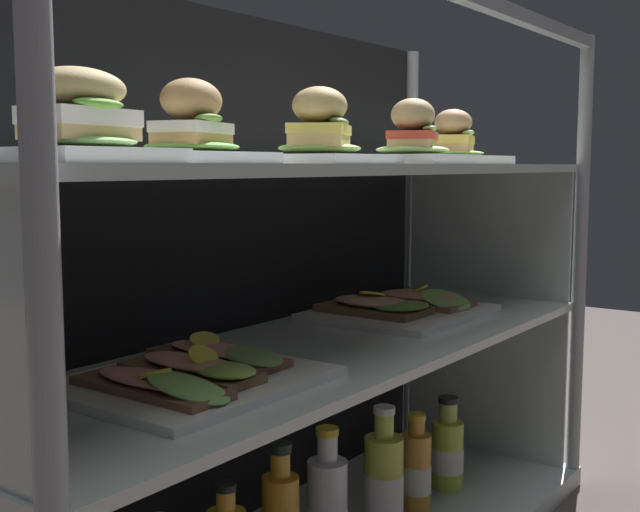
# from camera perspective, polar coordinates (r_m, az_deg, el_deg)

# --- Properties ---
(case_frame) EXTENTS (1.38, 0.45, 0.99)m
(case_frame) POSITION_cam_1_polar(r_m,az_deg,el_deg) (1.42, -4.75, -0.93)
(case_frame) COLOR gray
(case_frame) RESTS_ON ground
(riser_lower_tier) EXTENTS (1.32, 0.39, 0.36)m
(riser_lower_tier) POSITION_cam_1_polar(r_m,az_deg,el_deg) (1.40, -0.00, -14.15)
(riser_lower_tier) COLOR silver
(riser_lower_tier) RESTS_ON case_base_deck
(shelf_lower_glass) EXTENTS (1.33, 0.41, 0.02)m
(shelf_lower_glass) POSITION_cam_1_polar(r_m,az_deg,el_deg) (1.35, -0.00, -6.70)
(shelf_lower_glass) COLOR silver
(shelf_lower_glass) RESTS_ON riser_lower_tier
(riser_upper_tier) EXTENTS (1.32, 0.39, 0.29)m
(riser_upper_tier) POSITION_cam_1_polar(r_m,az_deg,el_deg) (1.32, -0.00, -0.34)
(riser_upper_tier) COLOR silver
(riser_upper_tier) RESTS_ON shelf_lower_glass
(shelf_upper_glass) EXTENTS (1.33, 0.41, 0.02)m
(shelf_upper_glass) POSITION_cam_1_polar(r_m,az_deg,el_deg) (1.31, -0.00, 6.19)
(shelf_upper_glass) COLOR silver
(shelf_upper_glass) RESTS_ON riser_upper_tier
(plated_roll_sandwich_left_of_center) EXTENTS (0.18, 0.18, 0.11)m
(plated_roll_sandwich_left_of_center) POSITION_cam_1_polar(r_m,az_deg,el_deg) (0.95, -16.56, 8.75)
(plated_roll_sandwich_left_of_center) COLOR white
(plated_roll_sandwich_left_of_center) RESTS_ON shelf_upper_glass
(plated_roll_sandwich_far_left) EXTENTS (0.18, 0.18, 0.12)m
(plated_roll_sandwich_far_left) POSITION_cam_1_polar(r_m,az_deg,el_deg) (1.15, -9.02, 8.62)
(plated_roll_sandwich_far_left) COLOR white
(plated_roll_sandwich_far_left) RESTS_ON shelf_upper_glass
(plated_roll_sandwich_right_of_center) EXTENTS (0.20, 0.20, 0.12)m
(plated_roll_sandwich_right_of_center) POSITION_cam_1_polar(r_m,az_deg,el_deg) (1.32, 0.00, 8.59)
(plated_roll_sandwich_right_of_center) COLOR white
(plated_roll_sandwich_right_of_center) RESTS_ON shelf_upper_glass
(plated_roll_sandwich_far_right) EXTENTS (0.19, 0.19, 0.12)m
(plated_roll_sandwich_far_right) POSITION_cam_1_polar(r_m,az_deg,el_deg) (1.49, 6.60, 8.12)
(plated_roll_sandwich_far_right) COLOR white
(plated_roll_sandwich_far_right) RESTS_ON shelf_upper_glass
(plated_roll_sandwich_mid_right) EXTENTS (0.20, 0.20, 0.12)m
(plated_roll_sandwich_mid_right) POSITION_cam_1_polar(r_m,az_deg,el_deg) (1.74, 9.41, 7.75)
(plated_roll_sandwich_mid_right) COLOR white
(plated_roll_sandwich_mid_right) RESTS_ON shelf_upper_glass
(open_sandwich_tray_left_of_center) EXTENTS (0.34, 0.29, 0.06)m
(open_sandwich_tray_left_of_center) POSITION_cam_1_polar(r_m,az_deg,el_deg) (1.12, -8.93, -8.25)
(open_sandwich_tray_left_of_center) COLOR white
(open_sandwich_tray_left_of_center) RESTS_ON shelf_lower_glass
(open_sandwich_tray_mid_left) EXTENTS (0.34, 0.29, 0.06)m
(open_sandwich_tray_mid_left) POSITION_cam_1_polar(r_m,az_deg,el_deg) (1.62, 5.74, -3.60)
(open_sandwich_tray_mid_left) COLOR white
(open_sandwich_tray_mid_left) RESTS_ON shelf_lower_glass
(juice_bottle_front_second) EXTENTS (0.07, 0.07, 0.24)m
(juice_bottle_front_second) POSITION_cam_1_polar(r_m,az_deg,el_deg) (1.43, 0.56, -17.54)
(juice_bottle_front_second) COLOR white
(juice_bottle_front_second) RESTS_ON case_base_deck
(juice_bottle_front_fourth) EXTENTS (0.07, 0.07, 0.24)m
(juice_bottle_front_fourth) POSITION_cam_1_polar(r_m,az_deg,el_deg) (1.52, 4.53, -15.86)
(juice_bottle_front_fourth) COLOR #BFCD45
(juice_bottle_front_fourth) RESTS_ON case_base_deck
(juice_bottle_front_right_end) EXTENTS (0.06, 0.06, 0.19)m
(juice_bottle_front_right_end) POSITION_cam_1_polar(r_m,az_deg,el_deg) (1.64, 6.81, -14.87)
(juice_bottle_front_right_end) COLOR gold
(juice_bottle_front_right_end) RESTS_ON case_base_deck
(juice_bottle_back_left) EXTENTS (0.07, 0.07, 0.20)m
(juice_bottle_back_left) POSITION_cam_1_polar(r_m,az_deg,el_deg) (1.75, 9.02, -13.54)
(juice_bottle_back_left) COLOR #BDD843
(juice_bottle_back_left) RESTS_ON case_base_deck
(orange_fruit_beside_bottles) EXTENTS (0.07, 0.07, 0.07)m
(orange_fruit_beside_bottles) POSITION_cam_1_polar(r_m,az_deg,el_deg) (1.85, 8.90, -13.85)
(orange_fruit_beside_bottles) COLOR orange
(orange_fruit_beside_bottles) RESTS_ON case_base_deck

